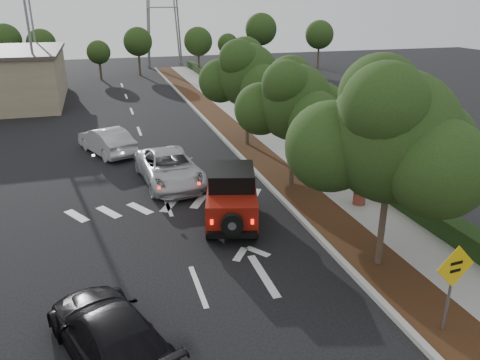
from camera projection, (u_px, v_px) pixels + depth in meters
name	position (u px, v px, depth m)	size (l,w,h in m)	color
ground	(198.00, 286.00, 13.55)	(120.00, 120.00, 0.00)	black
curb	(235.00, 151.00, 25.48)	(0.20, 70.00, 0.15)	#9E9B93
planting_strip	(253.00, 150.00, 25.76)	(1.80, 70.00, 0.12)	black
sidewalk	(285.00, 147.00, 26.27)	(2.00, 70.00, 0.12)	gray
hedge	(308.00, 139.00, 26.52)	(0.80, 70.00, 0.80)	black
transmission_tower	(165.00, 67.00, 58.07)	(7.00, 4.00, 28.00)	slate
street_tree_near	(377.00, 266.00, 14.61)	(3.80, 3.80, 5.92)	black
street_tree_mid	(291.00, 186.00, 20.86)	(3.20, 3.20, 5.32)	black
street_tree_far	(247.00, 146.00, 26.67)	(3.40, 3.40, 5.62)	black
light_pole_a	(41.00, 111.00, 35.04)	(2.00, 0.22, 9.00)	slate
light_pole_b	(42.00, 86.00, 45.50)	(2.00, 0.22, 9.00)	slate
red_jeep	(232.00, 195.00, 17.23)	(2.66, 4.18, 2.05)	black
silver_suv_ahead	(169.00, 168.00, 21.00)	(2.38, 5.17, 1.44)	#B5B9BD
black_suv_oncoming	(110.00, 333.00, 10.64)	(1.85, 4.55, 1.32)	black
silver_sedan_oncoming	(106.00, 141.00, 25.05)	(1.53, 4.37, 1.44)	#A8AAB0
parked_suv	(4.00, 105.00, 33.64)	(1.71, 4.24, 1.44)	#9C9EA3
speed_hump_sign	(453.00, 277.00, 11.05)	(1.11, 0.12, 2.36)	slate
terracotta_planter	(360.00, 190.00, 18.54)	(0.62, 0.62, 1.08)	brown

